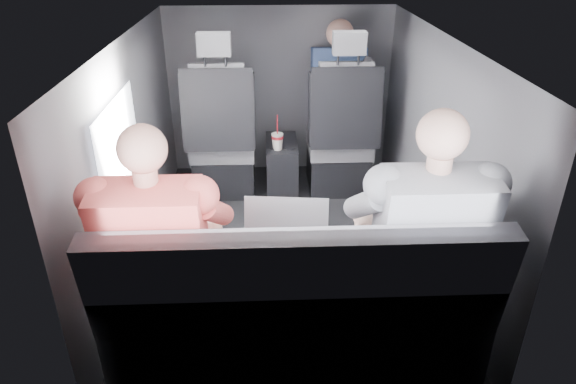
{
  "coord_description": "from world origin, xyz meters",
  "views": [
    {
      "loc": [
        -0.11,
        -2.81,
        1.88
      ],
      "look_at": [
        0.01,
        -0.05,
        0.45
      ],
      "focal_mm": 32.0,
      "sensor_mm": 36.0,
      "label": 1
    }
  ],
  "objects_px": {
    "laptop_black": "(405,228)",
    "passenger_rear_left": "(163,253)",
    "soda_cup": "(277,141)",
    "front_seat_right": "(340,143)",
    "rear_bench": "(296,324)",
    "center_console": "(282,166)",
    "laptop_silver": "(285,229)",
    "laptop_white": "(171,231)",
    "front_seat_left": "(223,145)",
    "passenger_front_right": "(337,88)",
    "passenger_rear_right": "(418,244)"
  },
  "relations": [
    {
      "from": "rear_bench",
      "to": "passenger_rear_left",
      "type": "xyz_separation_m",
      "value": [
        -0.57,
        0.09,
        0.33
      ]
    },
    {
      "from": "center_console",
      "to": "soda_cup",
      "type": "xyz_separation_m",
      "value": [
        -0.03,
        -0.14,
        0.27
      ]
    },
    {
      "from": "laptop_black",
      "to": "passenger_front_right",
      "type": "height_order",
      "value": "passenger_front_right"
    },
    {
      "from": "passenger_rear_left",
      "to": "passenger_rear_right",
      "type": "relative_size",
      "value": 0.97
    },
    {
      "from": "center_console",
      "to": "passenger_front_right",
      "type": "height_order",
      "value": "passenger_front_right"
    },
    {
      "from": "laptop_white",
      "to": "front_seat_right",
      "type": "bearing_deg",
      "value": 58.02
    },
    {
      "from": "soda_cup",
      "to": "passenger_front_right",
      "type": "distance_m",
      "value": 0.67
    },
    {
      "from": "front_seat_right",
      "to": "rear_bench",
      "type": "bearing_deg",
      "value": -103.31
    },
    {
      "from": "passenger_rear_left",
      "to": "soda_cup",
      "type": "bearing_deg",
      "value": 72.7
    },
    {
      "from": "rear_bench",
      "to": "soda_cup",
      "type": "bearing_deg",
      "value": 91.1
    },
    {
      "from": "front_seat_right",
      "to": "laptop_silver",
      "type": "xyz_separation_m",
      "value": [
        -0.49,
        -1.63,
        0.24
      ]
    },
    {
      "from": "soda_cup",
      "to": "front_seat_right",
      "type": "bearing_deg",
      "value": 11.72
    },
    {
      "from": "center_console",
      "to": "laptop_white",
      "type": "bearing_deg",
      "value": -108.71
    },
    {
      "from": "front_seat_left",
      "to": "passenger_rear_right",
      "type": "relative_size",
      "value": 0.97
    },
    {
      "from": "passenger_front_right",
      "to": "laptop_white",
      "type": "bearing_deg",
      "value": -118.24
    },
    {
      "from": "front_seat_left",
      "to": "passenger_rear_left",
      "type": "height_order",
      "value": "front_seat_left"
    },
    {
      "from": "soda_cup",
      "to": "laptop_black",
      "type": "height_order",
      "value": "laptop_black"
    },
    {
      "from": "front_seat_left",
      "to": "rear_bench",
      "type": "height_order",
      "value": "front_seat_left"
    },
    {
      "from": "front_seat_right",
      "to": "passenger_rear_left",
      "type": "height_order",
      "value": "front_seat_right"
    },
    {
      "from": "rear_bench",
      "to": "soda_cup",
      "type": "distance_m",
      "value": 1.81
    },
    {
      "from": "laptop_white",
      "to": "passenger_front_right",
      "type": "height_order",
      "value": "passenger_front_right"
    },
    {
      "from": "center_console",
      "to": "laptop_silver",
      "type": "height_order",
      "value": "laptop_silver"
    },
    {
      "from": "center_console",
      "to": "rear_bench",
      "type": "height_order",
      "value": "rear_bench"
    },
    {
      "from": "center_console",
      "to": "soda_cup",
      "type": "bearing_deg",
      "value": -103.88
    },
    {
      "from": "front_seat_right",
      "to": "laptop_white",
      "type": "height_order",
      "value": "front_seat_right"
    },
    {
      "from": "laptop_white",
      "to": "soda_cup",
      "type": "bearing_deg",
      "value": 70.86
    },
    {
      "from": "rear_bench",
      "to": "laptop_silver",
      "type": "relative_size",
      "value": 4.08
    },
    {
      "from": "rear_bench",
      "to": "laptop_black",
      "type": "distance_m",
      "value": 0.67
    },
    {
      "from": "laptop_silver",
      "to": "laptop_black",
      "type": "height_order",
      "value": "laptop_silver"
    },
    {
      "from": "passenger_rear_left",
      "to": "laptop_silver",
      "type": "bearing_deg",
      "value": 18.99
    },
    {
      "from": "laptop_black",
      "to": "passenger_rear_left",
      "type": "distance_m",
      "value": 1.1
    },
    {
      "from": "passenger_rear_right",
      "to": "rear_bench",
      "type": "bearing_deg",
      "value": -169.98
    },
    {
      "from": "front_seat_right",
      "to": "passenger_rear_left",
      "type": "xyz_separation_m",
      "value": [
        -1.02,
        -1.81,
        0.24
      ]
    },
    {
      "from": "passenger_rear_left",
      "to": "passenger_front_right",
      "type": "height_order",
      "value": "passenger_front_right"
    },
    {
      "from": "laptop_silver",
      "to": "passenger_rear_left",
      "type": "relative_size",
      "value": 0.31
    },
    {
      "from": "rear_bench",
      "to": "laptop_white",
      "type": "bearing_deg",
      "value": 153.56
    },
    {
      "from": "front_seat_left",
      "to": "front_seat_right",
      "type": "relative_size",
      "value": 1.0
    },
    {
      "from": "laptop_white",
      "to": "passenger_rear_right",
      "type": "distance_m",
      "value": 1.11
    },
    {
      "from": "front_seat_left",
      "to": "soda_cup",
      "type": "bearing_deg",
      "value": -13.61
    },
    {
      "from": "laptop_white",
      "to": "rear_bench",
      "type": "bearing_deg",
      "value": -26.44
    },
    {
      "from": "laptop_silver",
      "to": "center_console",
      "type": "bearing_deg",
      "value": 88.72
    },
    {
      "from": "front_seat_left",
      "to": "passenger_front_right",
      "type": "distance_m",
      "value": 1.0
    },
    {
      "from": "laptop_white",
      "to": "center_console",
      "type": "bearing_deg",
      "value": 71.29
    },
    {
      "from": "laptop_white",
      "to": "passenger_front_right",
      "type": "xyz_separation_m",
      "value": [
        1.01,
        1.88,
        0.12
      ]
    },
    {
      "from": "laptop_black",
      "to": "passenger_rear_right",
      "type": "distance_m",
      "value": 0.18
    },
    {
      "from": "laptop_white",
      "to": "front_seat_left",
      "type": "bearing_deg",
      "value": 86.02
    },
    {
      "from": "soda_cup",
      "to": "passenger_rear_left",
      "type": "height_order",
      "value": "passenger_rear_left"
    },
    {
      "from": "front_seat_right",
      "to": "laptop_silver",
      "type": "height_order",
      "value": "front_seat_right"
    },
    {
      "from": "front_seat_right",
      "to": "rear_bench",
      "type": "height_order",
      "value": "front_seat_right"
    },
    {
      "from": "front_seat_left",
      "to": "passenger_front_right",
      "type": "height_order",
      "value": "passenger_front_right"
    }
  ]
}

